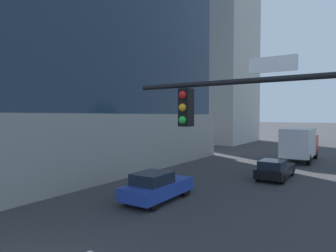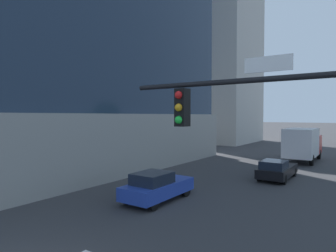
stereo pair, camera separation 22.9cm
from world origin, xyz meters
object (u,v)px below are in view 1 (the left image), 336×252
(traffic_light_pole, at_px, (274,128))
(box_truck, at_px, (299,143))
(construction_building, at_px, (211,36))
(car_black, at_px, (275,169))
(car_blue, at_px, (157,186))

(traffic_light_pole, relative_size, box_truck, 0.90)
(construction_building, relative_size, car_black, 9.15)
(car_black, distance_m, car_blue, 9.56)
(construction_building, distance_m, car_blue, 40.12)
(traffic_light_pole, bearing_deg, car_blue, 144.50)
(construction_building, distance_m, car_black, 34.76)
(construction_building, height_order, traffic_light_pole, construction_building)
(car_blue, bearing_deg, construction_building, 111.09)
(traffic_light_pole, distance_m, car_black, 14.59)
(car_blue, bearing_deg, traffic_light_pole, -35.50)
(construction_building, xyz_separation_m, car_blue, (13.02, -33.77, -17.30))
(construction_building, bearing_deg, car_blue, -68.91)
(box_truck, bearing_deg, car_black, -90.00)
(car_black, bearing_deg, traffic_light_pole, -76.69)
(box_truck, bearing_deg, traffic_light_pole, -81.99)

